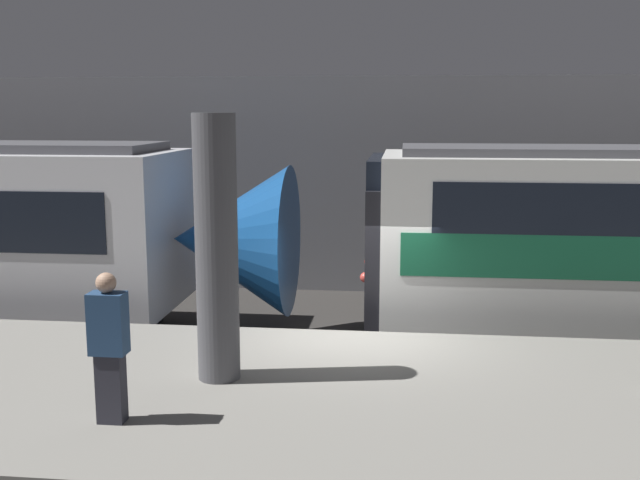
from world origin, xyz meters
The scene contains 5 objects.
ground_plane centered at (0.00, 0.00, 0.00)m, with size 120.00×120.00×0.00m, color #33302D.
platform centered at (0.00, -2.45, 0.53)m, with size 40.00×4.90×1.06m.
station_rear_barrier centered at (0.00, 6.90, 2.57)m, with size 50.00×0.15×5.13m.
support_pillar_near centered at (-1.56, -2.18, 2.68)m, with size 0.52×0.52×3.25m.
person_waiting centered at (-2.37, -3.62, 1.91)m, with size 0.38×0.24×1.63m.
Camera 1 is at (0.68, -10.86, 4.33)m, focal length 42.00 mm.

